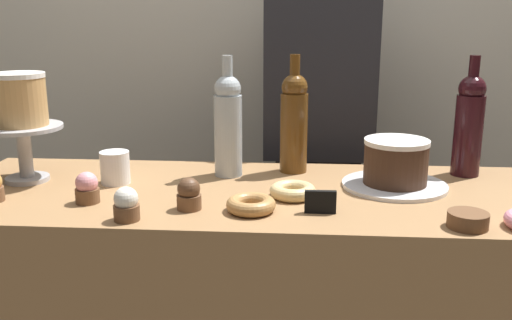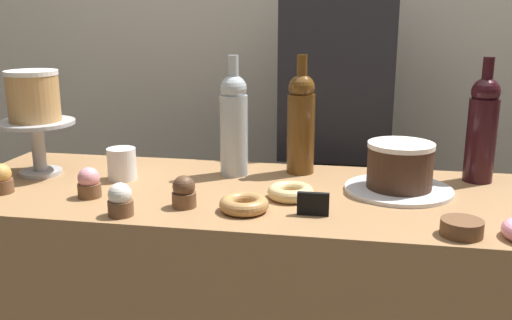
# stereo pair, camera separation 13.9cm
# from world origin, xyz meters

# --- Properties ---
(back_wall) EXTENTS (6.00, 0.05, 2.60)m
(back_wall) POSITION_xyz_m (0.00, 0.85, 1.30)
(back_wall) COLOR beige
(back_wall) RESTS_ON ground_plane
(cake_stand_pedestal) EXTENTS (0.20, 0.20, 0.15)m
(cake_stand_pedestal) POSITION_xyz_m (-0.61, 0.04, 0.99)
(cake_stand_pedestal) COLOR #B2B2B7
(cake_stand_pedestal) RESTS_ON display_counter
(white_layer_cake) EXTENTS (0.14, 0.14, 0.14)m
(white_layer_cake) POSITION_xyz_m (-0.61, 0.04, 1.10)
(white_layer_cake) COLOR tan
(white_layer_cake) RESTS_ON cake_stand_pedestal
(silver_serving_platter) EXTENTS (0.27, 0.27, 0.01)m
(silver_serving_platter) POSITION_xyz_m (0.35, 0.06, 0.89)
(silver_serving_platter) COLOR white
(silver_serving_platter) RESTS_ON display_counter
(chocolate_round_cake) EXTENTS (0.16, 0.16, 0.11)m
(chocolate_round_cake) POSITION_xyz_m (0.35, 0.06, 0.95)
(chocolate_round_cake) COLOR #3D2619
(chocolate_round_cake) RESTS_ON silver_serving_platter
(wine_bottle_clear) EXTENTS (0.08, 0.08, 0.33)m
(wine_bottle_clear) POSITION_xyz_m (-0.09, 0.14, 1.03)
(wine_bottle_clear) COLOR #B2BCC1
(wine_bottle_clear) RESTS_ON display_counter
(wine_bottle_dark_red) EXTENTS (0.08, 0.08, 0.33)m
(wine_bottle_dark_red) POSITION_xyz_m (0.56, 0.19, 1.03)
(wine_bottle_dark_red) COLOR black
(wine_bottle_dark_red) RESTS_ON display_counter
(wine_bottle_amber) EXTENTS (0.08, 0.08, 0.33)m
(wine_bottle_amber) POSITION_xyz_m (0.09, 0.19, 1.03)
(wine_bottle_amber) COLOR #5B3814
(wine_bottle_amber) RESTS_ON display_counter
(cupcake_vanilla) EXTENTS (0.06, 0.06, 0.07)m
(cupcake_vanilla) POSITION_xyz_m (-0.26, -0.23, 0.92)
(cupcake_vanilla) COLOR brown
(cupcake_vanilla) RESTS_ON display_counter
(cupcake_strawberry) EXTENTS (0.06, 0.06, 0.07)m
(cupcake_strawberry) POSITION_xyz_m (-0.39, -0.12, 0.92)
(cupcake_strawberry) COLOR brown
(cupcake_strawberry) RESTS_ON display_counter
(cupcake_chocolate) EXTENTS (0.06, 0.06, 0.07)m
(cupcake_chocolate) POSITION_xyz_m (-0.14, -0.15, 0.92)
(cupcake_chocolate) COLOR brown
(cupcake_chocolate) RESTS_ON display_counter
(cupcake_caramel) EXTENTS (0.06, 0.06, 0.07)m
(cupcake_caramel) POSITION_xyz_m (-0.62, -0.13, 0.92)
(cupcake_caramel) COLOR brown
(cupcake_caramel) RESTS_ON display_counter
(donut_glazed) EXTENTS (0.11, 0.11, 0.03)m
(donut_glazed) POSITION_xyz_m (0.09, -0.04, 0.90)
(donut_glazed) COLOR #E0C17F
(donut_glazed) RESTS_ON display_counter
(donut_maple) EXTENTS (0.11, 0.11, 0.03)m
(donut_maple) POSITION_xyz_m (-0.00, -0.15, 0.90)
(donut_maple) COLOR #B27F47
(donut_maple) RESTS_ON display_counter
(cookie_stack) EXTENTS (0.08, 0.08, 0.03)m
(cookie_stack) POSITION_xyz_m (0.46, -0.22, 0.90)
(cookie_stack) COLOR brown
(cookie_stack) RESTS_ON display_counter
(price_sign_chalkboard) EXTENTS (0.07, 0.01, 0.05)m
(price_sign_chalkboard) POSITION_xyz_m (0.15, -0.15, 0.91)
(price_sign_chalkboard) COLOR black
(price_sign_chalkboard) RESTS_ON display_counter
(coffee_cup_ceramic) EXTENTS (0.08, 0.08, 0.08)m
(coffee_cup_ceramic) POSITION_xyz_m (-0.37, 0.04, 0.93)
(coffee_cup_ceramic) COLOR white
(coffee_cup_ceramic) RESTS_ON display_counter
(barista_figure) EXTENTS (0.36, 0.22, 1.60)m
(barista_figure) POSITION_xyz_m (0.17, 0.54, 0.84)
(barista_figure) COLOR black
(barista_figure) RESTS_ON ground_plane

